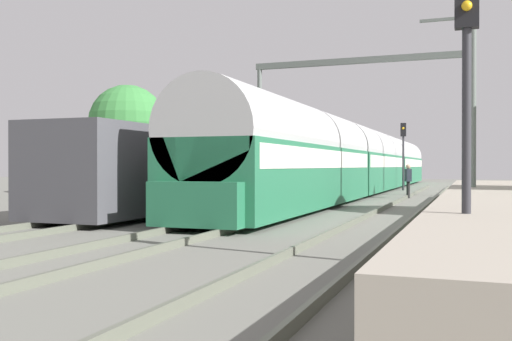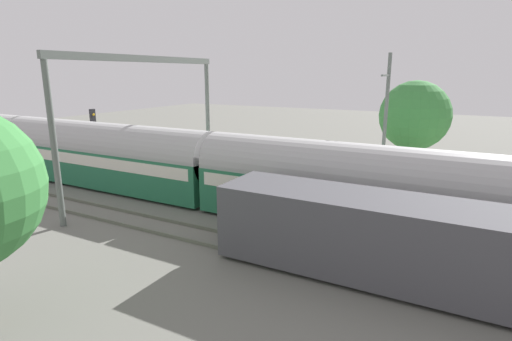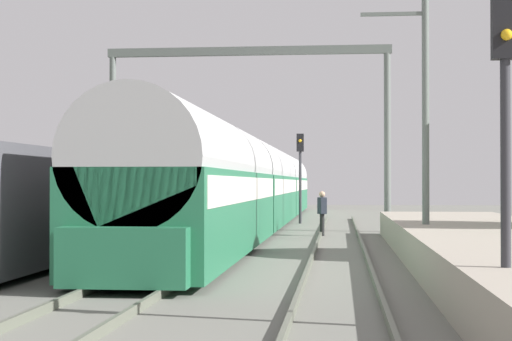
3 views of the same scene
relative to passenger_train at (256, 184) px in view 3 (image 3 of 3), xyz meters
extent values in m
plane|color=slate|center=(0.00, -21.26, -1.97)|extent=(120.00, 120.00, 0.00)
cube|color=#5E6153|center=(-3.18, -21.26, -1.89)|extent=(0.08, 60.00, 0.16)
cube|color=#5E6153|center=(-0.72, -21.26, -1.89)|extent=(0.08, 60.00, 0.16)
cube|color=#5E6153|center=(0.72, -21.26, -1.89)|extent=(0.08, 60.00, 0.16)
cube|color=#5E6153|center=(3.18, -21.26, -1.89)|extent=(0.08, 60.00, 0.16)
cube|color=#5E6153|center=(4.61, -21.26, -1.89)|extent=(0.08, 60.00, 0.16)
cube|color=#A39989|center=(7.71, -19.26, -1.52)|extent=(4.40, 28.00, 0.90)
cube|color=#236B47|center=(0.00, -16.31, -0.71)|extent=(2.90, 16.00, 2.20)
cube|color=silver|center=(0.00, -16.31, -0.08)|extent=(2.93, 15.36, 0.64)
cylinder|color=#ABABAB|center=(0.00, -16.31, 0.59)|extent=(2.84, 16.00, 2.84)
cube|color=#236B47|center=(0.00, 0.04, -0.71)|extent=(2.90, 16.00, 2.20)
cube|color=silver|center=(0.00, 0.04, -0.08)|extent=(2.93, 15.36, 0.64)
cylinder|color=#ABABAB|center=(0.00, 0.04, 0.59)|extent=(2.84, 16.00, 2.84)
cube|color=#236B47|center=(0.00, 16.39, -0.71)|extent=(2.90, 16.00, 2.20)
cube|color=silver|center=(0.00, 16.39, -0.08)|extent=(2.93, 15.36, 0.64)
cylinder|color=#ABABAB|center=(0.00, 16.39, 0.59)|extent=(2.84, 16.00, 2.84)
cube|color=#236B47|center=(0.00, -24.56, -1.26)|extent=(2.40, 0.50, 1.10)
cube|color=#47474C|center=(-3.89, -18.47, -0.46)|extent=(2.80, 13.00, 2.70)
cube|color=black|center=(-3.89, -18.47, -1.76)|extent=(2.52, 11.96, 0.10)
cylinder|color=black|center=(3.22, -6.72, -1.55)|extent=(0.24, 0.24, 0.85)
cube|color=#232833|center=(3.22, -6.72, -0.80)|extent=(0.38, 0.46, 0.64)
sphere|color=tan|center=(3.22, -6.72, -0.36)|extent=(0.24, 0.24, 0.24)
cylinder|color=#2D2D33|center=(6.18, -27.61, -0.09)|extent=(0.14, 0.14, 3.77)
cube|color=black|center=(6.18, -27.61, 2.25)|extent=(0.36, 0.20, 0.90)
sphere|color=yellow|center=(6.18, -27.73, 2.12)|extent=(0.16, 0.16, 0.16)
cylinder|color=#2D2D33|center=(1.92, 3.07, -0.16)|extent=(0.14, 0.14, 3.63)
cube|color=black|center=(1.92, 3.07, 2.11)|extent=(0.36, 0.20, 0.90)
sphere|color=yellow|center=(1.92, 2.95, 2.19)|extent=(0.16, 0.16, 0.16)
cylinder|color=#5D6560|center=(-5.89, -3.74, 1.78)|extent=(0.28, 0.28, 7.50)
cylinder|color=#5D6560|center=(5.89, -3.74, 1.78)|extent=(0.28, 0.28, 7.50)
cube|color=#5D6560|center=(0.00, -3.74, 5.71)|extent=(12.19, 0.24, 0.36)
cylinder|color=#5D6560|center=(6.29, -15.62, 2.03)|extent=(0.20, 0.20, 8.00)
cube|color=#5D6560|center=(5.39, -15.62, 4.83)|extent=(1.80, 0.10, 0.10)
camera|label=1|loc=(6.27, -37.25, -0.33)|focal=41.09mm
camera|label=2|loc=(-17.08, -20.02, 4.94)|focal=28.25mm
camera|label=3|loc=(3.91, -39.53, 0.10)|focal=59.37mm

